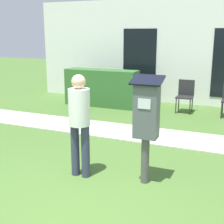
# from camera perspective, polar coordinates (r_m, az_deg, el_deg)

# --- Properties ---
(ground_plane) EXTENTS (40.00, 40.00, 0.00)m
(ground_plane) POSITION_cam_1_polar(r_m,az_deg,el_deg) (4.07, -6.73, -17.85)
(ground_plane) COLOR #476B2D
(sidewalk) EXTENTS (12.00, 1.10, 0.02)m
(sidewalk) POSITION_cam_1_polar(r_m,az_deg,el_deg) (6.84, 7.00, -4.19)
(sidewalk) COLOR beige
(sidewalk) RESTS_ON ground
(building_facade) EXTENTS (10.00, 0.26, 3.20)m
(building_facade) POSITION_cam_1_polar(r_m,az_deg,el_deg) (9.96, 13.11, 10.62)
(building_facade) COLOR white
(building_facade) RESTS_ON ground
(parking_meter) EXTENTS (0.44, 0.31, 1.59)m
(parking_meter) POSITION_cam_1_polar(r_m,az_deg,el_deg) (4.43, 6.30, -0.77)
(parking_meter) COLOR #4C4C4C
(parking_meter) RESTS_ON ground
(person_standing) EXTENTS (0.32, 0.32, 1.58)m
(person_standing) POSITION_cam_1_polar(r_m,az_deg,el_deg) (4.67, -5.97, -1.09)
(person_standing) COLOR #333851
(person_standing) RESTS_ON ground
(outdoor_chair_left) EXTENTS (0.44, 0.44, 0.90)m
(outdoor_chair_left) POSITION_cam_1_polar(r_m,az_deg,el_deg) (9.34, 6.18, 4.09)
(outdoor_chair_left) COLOR #262628
(outdoor_chair_left) RESTS_ON ground
(outdoor_chair_middle) EXTENTS (0.44, 0.44, 0.90)m
(outdoor_chair_middle) POSITION_cam_1_polar(r_m,az_deg,el_deg) (8.94, 13.27, 3.33)
(outdoor_chair_middle) COLOR #262628
(outdoor_chair_middle) RESTS_ON ground
(hedge_row) EXTENTS (2.23, 0.60, 1.10)m
(hedge_row) POSITION_cam_1_polar(r_m,az_deg,el_deg) (9.50, -1.95, 4.46)
(hedge_row) COLOR #33662D
(hedge_row) RESTS_ON ground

